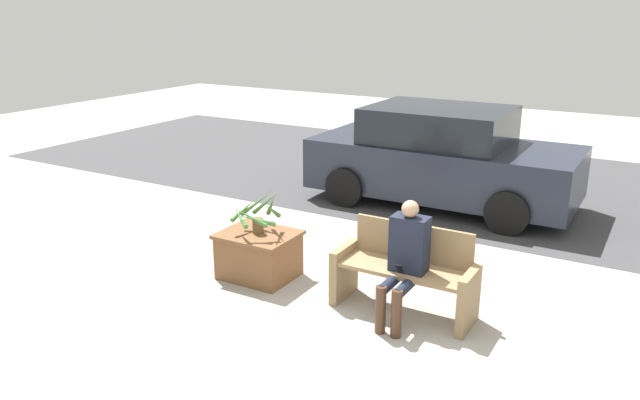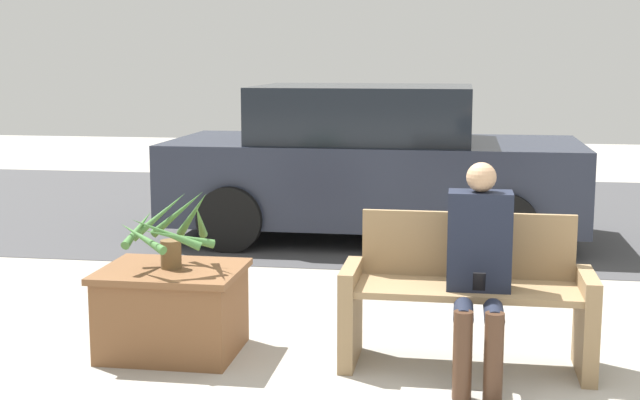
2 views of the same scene
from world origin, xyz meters
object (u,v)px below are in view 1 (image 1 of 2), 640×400
(person_seated, at_px, (405,257))
(planter_box, at_px, (259,253))
(parked_car, at_px, (442,158))
(bench, at_px, (405,273))
(potted_plant, at_px, (257,214))

(person_seated, height_order, planter_box, person_seated)
(person_seated, height_order, parked_car, parked_car)
(bench, distance_m, planter_box, 1.80)
(bench, bearing_deg, potted_plant, -177.72)
(potted_plant, distance_m, parked_car, 3.88)
(bench, height_order, planter_box, bench)
(potted_plant, bearing_deg, parked_car, 77.41)
(person_seated, bearing_deg, potted_plant, 176.27)
(bench, bearing_deg, planter_box, -177.99)
(person_seated, bearing_deg, planter_box, 176.01)
(bench, relative_size, potted_plant, 2.34)
(person_seated, distance_m, parked_car, 4.04)
(planter_box, xyz_separation_m, parked_car, (0.85, 3.78, 0.46))
(planter_box, distance_m, potted_plant, 0.48)
(person_seated, xyz_separation_m, potted_plant, (-1.86, 0.12, 0.10))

